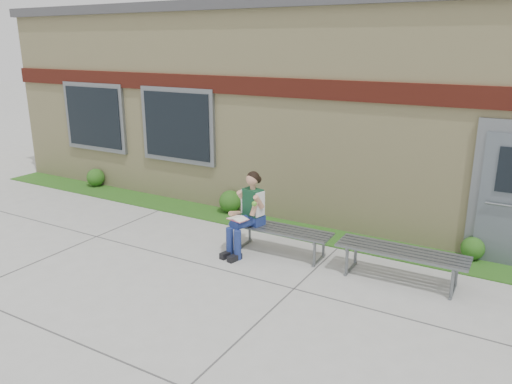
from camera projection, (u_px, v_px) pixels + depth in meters
The scene contains 9 objects.
ground at pixel (217, 287), 7.23m from camera, with size 80.00×80.00×0.00m, color #9E9E99.
grass_strip at pixel (295, 230), 9.38m from camera, with size 16.00×0.80×0.02m, color #264412.
school_building at pixel (361, 101), 11.59m from camera, with size 16.20×6.22×4.20m.
bench_left at pixel (280, 234), 8.28m from camera, with size 1.75×0.52×0.45m.
bench_right at pixel (401, 257), 7.31m from camera, with size 1.89×0.55×0.49m.
girl at pixel (247, 212), 8.25m from camera, with size 0.51×0.87×1.37m.
shrub_west at pixel (96, 177), 12.19m from camera, with size 0.43×0.43×0.43m, color #264412.
shrub_mid at pixel (230, 201), 10.30m from camera, with size 0.46×0.46×0.46m, color #264412.
shrub_east at pixel (473, 248), 8.06m from camera, with size 0.37×0.37×0.37m, color #264412.
Camera 1 is at (3.78, -5.36, 3.39)m, focal length 35.00 mm.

